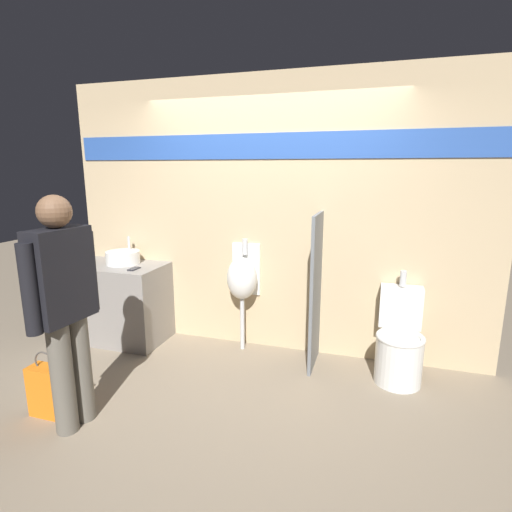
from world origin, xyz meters
The scene contains 10 objects.
ground_plane centered at (0.00, 0.00, 0.00)m, with size 16.00×16.00×0.00m, color gray.
display_wall centered at (0.00, 0.60, 1.36)m, with size 4.27×0.07×2.70m.
sink_counter centered at (-1.58, 0.27, 0.42)m, with size 1.01×0.60×0.83m.
sink_basin centered at (-1.53, 0.33, 0.90)m, with size 0.35×0.35×0.28m.
cell_phone centered at (-1.28, 0.15, 0.84)m, with size 0.07×0.14×0.01m.
divider_near_counter centered at (0.53, 0.32, 0.72)m, with size 0.03×0.51×1.44m.
urinal_near_counter centered at (-0.23, 0.44, 0.75)m, with size 0.31×0.29×1.14m.
toilet centered at (1.28, 0.26, 0.32)m, with size 0.41×0.57×0.94m.
person_in_vest centered at (-0.97, -1.12, 0.92)m, with size 0.23×0.58×1.66m.
shopping_bag centered at (-1.25, -1.08, 0.20)m, with size 0.26×0.14×0.51m.
Camera 1 is at (1.05, -3.20, 1.82)m, focal length 28.00 mm.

